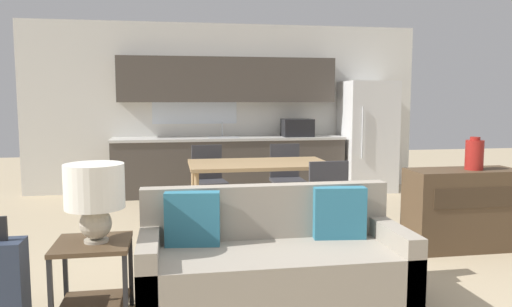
# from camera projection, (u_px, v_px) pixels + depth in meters

# --- Properties ---
(ground_plane) EXTENTS (20.00, 20.00, 0.00)m
(ground_plane) POSITION_uv_depth(u_px,v_px,m) (298.00, 301.00, 3.75)
(ground_plane) COLOR tan
(wall_back) EXTENTS (6.40, 0.07, 2.70)m
(wall_back) POSITION_uv_depth(u_px,v_px,m) (226.00, 108.00, 8.13)
(wall_back) COLOR silver
(wall_back) RESTS_ON ground_plane
(kitchen_counter) EXTENTS (3.63, 0.65, 2.15)m
(kitchen_counter) POSITION_uv_depth(u_px,v_px,m) (230.00, 141.00, 7.90)
(kitchen_counter) COLOR #4C443D
(kitchen_counter) RESTS_ON ground_plane
(refrigerator) EXTENTS (0.80, 0.77, 1.78)m
(refrigerator) POSITION_uv_depth(u_px,v_px,m) (367.00, 136.00, 8.15)
(refrigerator) COLOR white
(refrigerator) RESTS_ON ground_plane
(dining_table) EXTENTS (1.60, 0.90, 0.78)m
(dining_table) POSITION_uv_depth(u_px,v_px,m) (259.00, 168.00, 5.74)
(dining_table) COLOR tan
(dining_table) RESTS_ON ground_plane
(couch) EXTENTS (1.92, 0.80, 0.85)m
(couch) POSITION_uv_depth(u_px,v_px,m) (273.00, 258.00, 3.67)
(couch) COLOR #3D2D1E
(couch) RESTS_ON ground_plane
(side_table) EXTENTS (0.50, 0.50, 0.55)m
(side_table) POSITION_uv_depth(u_px,v_px,m) (93.00, 268.00, 3.37)
(side_table) COLOR brown
(side_table) RESTS_ON ground_plane
(table_lamp) EXTENTS (0.39, 0.39, 0.53)m
(table_lamp) POSITION_uv_depth(u_px,v_px,m) (95.00, 193.00, 3.31)
(table_lamp) COLOR #B2A893
(table_lamp) RESTS_ON side_table
(credenza) EXTENTS (1.11, 0.46, 0.81)m
(credenza) POSITION_uv_depth(u_px,v_px,m) (462.00, 209.00, 5.00)
(credenza) COLOR brown
(credenza) RESTS_ON ground_plane
(vase) EXTENTS (0.17, 0.17, 0.33)m
(vase) POSITION_uv_depth(u_px,v_px,m) (474.00, 154.00, 4.93)
(vase) COLOR maroon
(vase) RESTS_ON credenza
(dining_chair_far_left) EXTENTS (0.47, 0.47, 0.90)m
(dining_chair_far_left) POSITION_uv_depth(u_px,v_px,m) (209.00, 177.00, 6.47)
(dining_chair_far_left) COLOR #38383D
(dining_chair_far_left) RESTS_ON ground_plane
(dining_chair_far_right) EXTENTS (0.43, 0.43, 0.90)m
(dining_chair_far_right) POSITION_uv_depth(u_px,v_px,m) (287.00, 175.00, 6.62)
(dining_chair_far_right) COLOR #38383D
(dining_chair_far_right) RESTS_ON ground_plane
(dining_chair_near_right) EXTENTS (0.43, 0.43, 0.90)m
(dining_chair_near_right) POSITION_uv_depth(u_px,v_px,m) (324.00, 200.00, 5.02)
(dining_chair_near_right) COLOR #38383D
(dining_chair_near_right) RESTS_ON ground_plane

